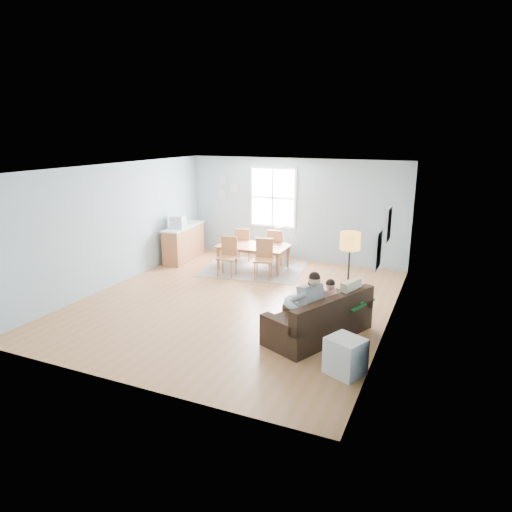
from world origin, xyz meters
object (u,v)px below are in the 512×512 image
at_px(father, 305,302).
at_px(chair_se, 264,256).
at_px(floor_lamp, 350,249).
at_px(chair_sw, 228,254).
at_px(counter, 184,242).
at_px(sofa, 321,322).
at_px(chair_nw, 243,243).
at_px(toddler, 326,296).
at_px(dining_table, 253,258).
at_px(chair_ne, 276,245).
at_px(storage_cube, 345,356).
at_px(monitor, 178,222).
at_px(baby_swing, 283,246).

relative_size(father, chair_se, 1.30).
height_order(father, floor_lamp, floor_lamp).
distance_m(chair_sw, counter, 1.90).
height_order(sofa, chair_nw, chair_nw).
height_order(toddler, chair_nw, toddler).
bearing_deg(chair_sw, dining_table, 62.21).
distance_m(floor_lamp, dining_table, 3.98).
bearing_deg(toddler, chair_ne, 122.75).
relative_size(storage_cube, chair_se, 0.66).
xyz_separation_m(floor_lamp, monitor, (-4.98, 2.25, -0.32)).
bearing_deg(chair_nw, chair_se, -46.09).
distance_m(chair_se, baby_swing, 1.50).
bearing_deg(monitor, floor_lamp, -24.33).
xyz_separation_m(storage_cube, monitor, (-5.35, 3.95, 0.82)).
height_order(sofa, father, father).
bearing_deg(father, floor_lamp, 59.54).
bearing_deg(floor_lamp, chair_ne, 129.54).
bearing_deg(chair_sw, chair_nw, 98.00).
bearing_deg(toddler, sofa, -93.46).
height_order(toddler, chair_sw, toddler).
xyz_separation_m(chair_ne, baby_swing, (0.11, 0.27, -0.10)).
distance_m(dining_table, baby_swing, 1.06).
xyz_separation_m(floor_lamp, chair_se, (-2.41, 1.91, -0.87)).
distance_m(floor_lamp, counter, 5.72).
height_order(chair_nw, baby_swing, baby_swing).
height_order(toddler, dining_table, toddler).
bearing_deg(monitor, chair_ne, 20.12).
xyz_separation_m(floor_lamp, chair_sw, (-3.29, 1.78, -0.88)).
xyz_separation_m(sofa, chair_nw, (-3.18, 3.67, 0.24)).
bearing_deg(counter, sofa, -34.26).
xyz_separation_m(chair_nw, monitor, (-1.52, -0.75, 0.57)).
bearing_deg(chair_sw, monitor, 164.48).
distance_m(storage_cube, dining_table, 5.30).
height_order(sofa, floor_lamp, floor_lamp).
xyz_separation_m(father, monitor, (-4.47, 3.12, 0.43)).
bearing_deg(counter, monitor, -81.82).
bearing_deg(counter, dining_table, -3.00).
relative_size(dining_table, chair_nw, 1.91).
bearing_deg(sofa, chair_nw, 130.91).
bearing_deg(chair_sw, counter, 155.73).
relative_size(floor_lamp, chair_ne, 1.84).
distance_m(father, chair_sw, 3.84).
bearing_deg(chair_sw, chair_se, 8.35).
bearing_deg(monitor, toddler, -30.01).
xyz_separation_m(chair_sw, chair_se, (0.88, 0.13, 0.01)).
distance_m(chair_sw, monitor, 1.84).
relative_size(storage_cube, monitor, 1.63).
distance_m(toddler, monitor, 5.46).
distance_m(chair_sw, chair_se, 0.89).
relative_size(storage_cube, chair_sw, 0.67).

